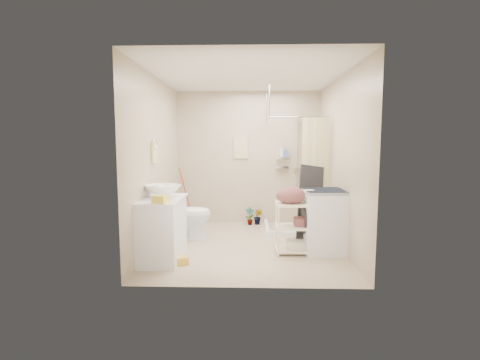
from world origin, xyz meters
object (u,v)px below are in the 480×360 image
at_px(laundry_rack, 298,223).
at_px(washing_machine, 325,221).
at_px(toilet, 186,214).
at_px(vanity, 163,229).

bearing_deg(laundry_rack, washing_machine, 12.02).
distance_m(toilet, laundry_rack, 1.92).
distance_m(washing_machine, laundry_rack, 0.42).
height_order(toilet, laundry_rack, laundry_rack).
bearing_deg(vanity, laundry_rack, 9.03).
bearing_deg(vanity, washing_machine, 9.63).
bearing_deg(toilet, laundry_rack, -117.39).
distance_m(vanity, laundry_rack, 1.92).
height_order(vanity, laundry_rack, laundry_rack).
height_order(vanity, washing_machine, washing_machine).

